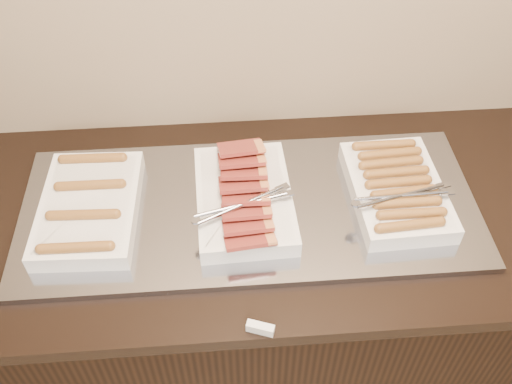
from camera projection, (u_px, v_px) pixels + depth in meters
counter at (245, 302)px, 1.84m from camera, size 2.06×0.76×0.90m
warming_tray at (250, 208)px, 1.51m from camera, size 1.20×0.50×0.02m
dish_left at (89, 207)px, 1.46m from camera, size 0.26×0.37×0.07m
dish_center at (244, 198)px, 1.48m from camera, size 0.27×0.40×0.09m
dish_right at (397, 190)px, 1.50m from camera, size 0.27×0.36×0.08m
label_holder at (260, 328)px, 1.26m from camera, size 0.07×0.04×0.03m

